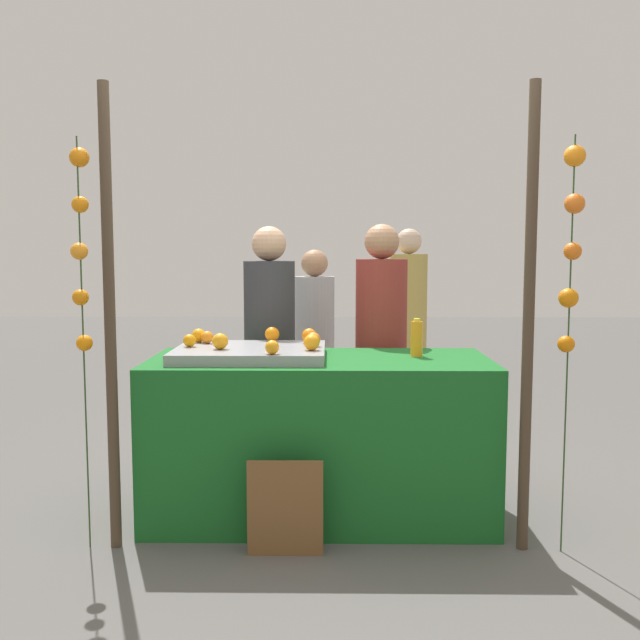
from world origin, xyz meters
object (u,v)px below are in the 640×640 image
object	(u,v)px
orange_1	(313,339)
vendor_left	(270,362)
orange_0	(272,334)
stall_counter	(320,437)
juice_bottle	(417,338)
chalkboard_sign	(285,509)
vendor_right	(381,361)

from	to	relation	value
orange_1	vendor_left	distance (m)	0.72
orange_0	vendor_left	world-z (taller)	vendor_left
orange_0	vendor_left	bearing A→B (deg)	97.12
stall_counter	juice_bottle	xyz separation A→B (m)	(0.55, 0.08, 0.55)
orange_0	chalkboard_sign	world-z (taller)	orange_0
orange_0	chalkboard_sign	xyz separation A→B (m)	(0.13, -0.82, -0.77)
orange_0	vendor_right	size ratio (longest dim) A/B	0.05
orange_0	orange_1	world-z (taller)	orange_0
vendor_left	chalkboard_sign	bearing A→B (deg)	-81.77
stall_counter	orange_1	size ratio (longest dim) A/B	23.37
stall_counter	vendor_left	distance (m)	0.80
stall_counter	orange_1	world-z (taller)	orange_1
orange_1	vendor_left	bearing A→B (deg)	115.92
vendor_left	vendor_right	bearing A→B (deg)	1.03
orange_0	vendor_left	distance (m)	0.45
juice_bottle	vendor_right	world-z (taller)	vendor_right
orange_1	vendor_left	world-z (taller)	vendor_left
juice_bottle	vendor_left	distance (m)	1.08
stall_counter	orange_0	size ratio (longest dim) A/B	22.09
orange_0	vendor_right	distance (m)	0.82
vendor_right	vendor_left	bearing A→B (deg)	-178.97
juice_bottle	chalkboard_sign	size ratio (longest dim) A/B	0.44
stall_counter	juice_bottle	bearing A→B (deg)	7.77
orange_0	orange_1	bearing A→B (deg)	-42.84
orange_1	vendor_right	bearing A→B (deg)	55.68
chalkboard_sign	vendor_left	distance (m)	1.33
juice_bottle	chalkboard_sign	distance (m)	1.22
orange_0	vendor_left	size ratio (longest dim) A/B	0.05
stall_counter	vendor_left	bearing A→B (deg)	117.32
orange_0	stall_counter	bearing A→B (deg)	-42.87
orange_1	chalkboard_sign	size ratio (longest dim) A/B	0.17
orange_1	vendor_right	xyz separation A→B (m)	(0.43, 0.63, -0.22)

